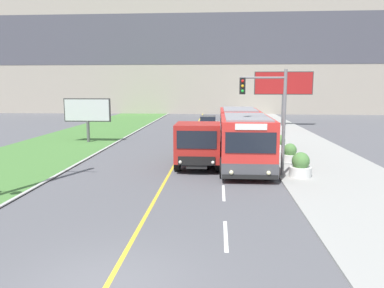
{
  "coord_description": "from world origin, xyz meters",
  "views": [
    {
      "loc": [
        2.48,
        -7.62,
        4.48
      ],
      "look_at": [
        1.1,
        12.18,
        1.4
      ],
      "focal_mm": 35.0,
      "sensor_mm": 36.0,
      "label": 1
    }
  ],
  "objects_px": {
    "city_bus": "(242,135)",
    "planter_round_near": "(301,166)",
    "planter_round_far": "(270,136)",
    "traffic_light_mast": "(270,109)",
    "car_distant": "(208,123)",
    "billboard_large": "(284,85)",
    "planter_round_third": "(280,144)",
    "planter_round_second": "(290,154)",
    "billboard_small": "(87,111)",
    "dump_truck": "(199,145)"
  },
  "relations": [
    {
      "from": "car_distant",
      "to": "planter_round_far",
      "type": "xyz_separation_m",
      "value": [
        5.12,
        -8.97,
        -0.09
      ]
    },
    {
      "from": "city_bus",
      "to": "dump_truck",
      "type": "distance_m",
      "value": 3.6
    },
    {
      "from": "planter_round_third",
      "to": "planter_round_near",
      "type": "bearing_deg",
      "value": -91.28
    },
    {
      "from": "planter_round_near",
      "to": "dump_truck",
      "type": "bearing_deg",
      "value": 157.38
    },
    {
      "from": "billboard_large",
      "to": "planter_round_far",
      "type": "height_order",
      "value": "billboard_large"
    },
    {
      "from": "planter_round_second",
      "to": "planter_round_far",
      "type": "height_order",
      "value": "planter_round_far"
    },
    {
      "from": "city_bus",
      "to": "planter_round_third",
      "type": "bearing_deg",
      "value": 44.43
    },
    {
      "from": "dump_truck",
      "to": "traffic_light_mast",
      "type": "relative_size",
      "value": 1.22
    },
    {
      "from": "billboard_small",
      "to": "billboard_large",
      "type": "bearing_deg",
      "value": 37.18
    },
    {
      "from": "traffic_light_mast",
      "to": "city_bus",
      "type": "bearing_deg",
      "value": 103.51
    },
    {
      "from": "planter_round_third",
      "to": "planter_round_far",
      "type": "height_order",
      "value": "planter_round_far"
    },
    {
      "from": "traffic_light_mast",
      "to": "planter_round_second",
      "type": "distance_m",
      "value": 4.75
    },
    {
      "from": "city_bus",
      "to": "traffic_light_mast",
      "type": "relative_size",
      "value": 2.36
    },
    {
      "from": "planter_round_second",
      "to": "planter_round_third",
      "type": "bearing_deg",
      "value": 90.09
    },
    {
      "from": "car_distant",
      "to": "billboard_large",
      "type": "xyz_separation_m",
      "value": [
        8.22,
        4.19,
        3.95
      ]
    },
    {
      "from": "planter_round_second",
      "to": "billboard_small",
      "type": "bearing_deg",
      "value": 153.84
    },
    {
      "from": "city_bus",
      "to": "planter_round_near",
      "type": "relative_size",
      "value": 10.32
    },
    {
      "from": "billboard_large",
      "to": "planter_round_far",
      "type": "relative_size",
      "value": 5.4
    },
    {
      "from": "traffic_light_mast",
      "to": "billboard_small",
      "type": "relative_size",
      "value": 1.42
    },
    {
      "from": "car_distant",
      "to": "planter_round_near",
      "type": "distance_m",
      "value": 20.66
    },
    {
      "from": "dump_truck",
      "to": "planter_round_near",
      "type": "bearing_deg",
      "value": -22.62
    },
    {
      "from": "car_distant",
      "to": "planter_round_second",
      "type": "bearing_deg",
      "value": -72.21
    },
    {
      "from": "planter_round_far",
      "to": "traffic_light_mast",
      "type": "bearing_deg",
      "value": -98.28
    },
    {
      "from": "planter_round_second",
      "to": "traffic_light_mast",
      "type": "bearing_deg",
      "value": -116.44
    },
    {
      "from": "city_bus",
      "to": "planter_round_far",
      "type": "distance_m",
      "value": 6.96
    },
    {
      "from": "city_bus",
      "to": "planter_round_third",
      "type": "relative_size",
      "value": 11.31
    },
    {
      "from": "planter_round_second",
      "to": "planter_round_far",
      "type": "bearing_deg",
      "value": 90.99
    },
    {
      "from": "planter_round_near",
      "to": "planter_round_far",
      "type": "xyz_separation_m",
      "value": [
        0.04,
        11.06,
        -0.01
      ]
    },
    {
      "from": "dump_truck",
      "to": "planter_round_near",
      "type": "xyz_separation_m",
      "value": [
        5.11,
        -2.13,
        -0.67
      ]
    },
    {
      "from": "car_distant",
      "to": "traffic_light_mast",
      "type": "distance_m",
      "value": 20.25
    },
    {
      "from": "planter_round_third",
      "to": "billboard_large",
      "type": "bearing_deg",
      "value": 79.98
    },
    {
      "from": "traffic_light_mast",
      "to": "planter_round_second",
      "type": "bearing_deg",
      "value": 63.56
    },
    {
      "from": "planter_round_near",
      "to": "city_bus",
      "type": "bearing_deg",
      "value": 118.92
    },
    {
      "from": "city_bus",
      "to": "billboard_large",
      "type": "height_order",
      "value": "billboard_large"
    },
    {
      "from": "car_distant",
      "to": "planter_round_far",
      "type": "height_order",
      "value": "car_distant"
    },
    {
      "from": "car_distant",
      "to": "traffic_light_mast",
      "type": "bearing_deg",
      "value": -79.82
    },
    {
      "from": "billboard_large",
      "to": "planter_round_second",
      "type": "distance_m",
      "value": 21.14
    },
    {
      "from": "city_bus",
      "to": "billboard_small",
      "type": "bearing_deg",
      "value": 152.45
    },
    {
      "from": "dump_truck",
      "to": "car_distant",
      "type": "xyz_separation_m",
      "value": [
        0.04,
        17.9,
        -0.59
      ]
    },
    {
      "from": "planter_round_second",
      "to": "dump_truck",
      "type": "bearing_deg",
      "value": -163.6
    },
    {
      "from": "car_distant",
      "to": "planter_round_second",
      "type": "relative_size",
      "value": 3.97
    },
    {
      "from": "billboard_small",
      "to": "planter_round_far",
      "type": "distance_m",
      "value": 14.62
    },
    {
      "from": "city_bus",
      "to": "traffic_light_mast",
      "type": "bearing_deg",
      "value": -76.49
    },
    {
      "from": "dump_truck",
      "to": "planter_round_second",
      "type": "bearing_deg",
      "value": 16.4
    },
    {
      "from": "traffic_light_mast",
      "to": "car_distant",
      "type": "bearing_deg",
      "value": 100.18
    },
    {
      "from": "planter_round_third",
      "to": "car_distant",
      "type": "bearing_deg",
      "value": 112.49
    },
    {
      "from": "traffic_light_mast",
      "to": "billboard_small",
      "type": "height_order",
      "value": "traffic_light_mast"
    },
    {
      "from": "dump_truck",
      "to": "billboard_small",
      "type": "xyz_separation_m",
      "value": [
        -9.34,
        8.74,
        1.21
      ]
    },
    {
      "from": "city_bus",
      "to": "planter_round_near",
      "type": "xyz_separation_m",
      "value": [
        2.58,
        -4.68,
        -0.89
      ]
    },
    {
      "from": "dump_truck",
      "to": "billboard_large",
      "type": "height_order",
      "value": "billboard_large"
    }
  ]
}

